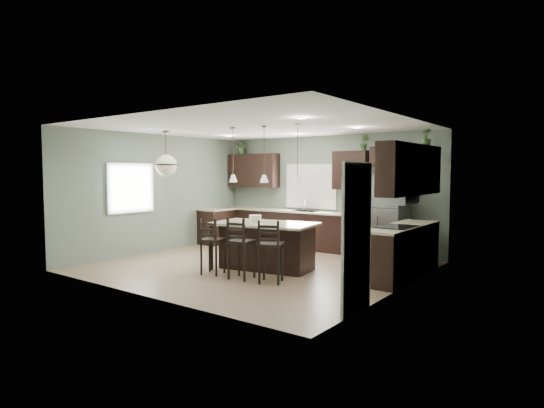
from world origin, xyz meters
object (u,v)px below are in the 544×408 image
Objects in this scene: bar_stool_right at (271,251)px; plant_back_left at (242,147)px; bar_stool_center at (241,248)px; kitchen_island at (264,246)px; serving_dish at (255,219)px; bar_stool_left at (213,246)px; refrigerator at (385,217)px.

plant_back_left is (-3.58, 3.47, 2.04)m from bar_stool_right.
kitchen_island is at bearing 92.61° from bar_stool_center.
serving_dish reaches higher than kitchen_island.
bar_stool_center reaches higher than bar_stool_right.
bar_stool_center is (0.68, 0.03, 0.02)m from bar_stool_left.
bar_stool_right is at bearing -56.15° from kitchen_island.
kitchen_island is 5.15× the size of plant_back_left.
serving_dish is 4.12m from plant_back_left.
refrigerator is at bearing 49.76° from kitchen_island.
bar_stool_right is (0.94, -0.75, -0.44)m from serving_dish.
refrigerator is at bearing 61.42° from bar_stool_center.
bar_stool_left is 0.96× the size of bar_stool_right.
refrigerator is 1.74× the size of bar_stool_left.
bar_stool_right is at bearing -102.05° from refrigerator.
kitchen_island is 1.78× the size of bar_stool_center.
refrigerator is 1.67× the size of bar_stool_center.
bar_stool_left is at bearing -130.51° from kitchen_island.
kitchen_island is 1.04m from bar_stool_left.
plant_back_left is at bearing 134.04° from serving_dish.
refrigerator is at bearing 53.89° from bar_stool_right.
serving_dish is 0.22× the size of bar_stool_center.
plant_back_left reaches higher than refrigerator.
bar_stool_left is (-0.53, -0.89, 0.07)m from kitchen_island.
refrigerator is 4.83× the size of plant_back_left.
bar_stool_left is 4.73m from plant_back_left.
plant_back_left is (-2.98, 3.55, 2.04)m from bar_stool_center.
plant_back_left is at bearing 122.69° from bar_stool_center.
refrigerator is 3.57m from bar_stool_center.
bar_stool_center reaches higher than bar_stool_left.
refrigerator is at bearing 44.70° from bar_stool_left.
refrigerator reaches higher than bar_stool_right.
plant_back_left is (-2.64, 2.73, 1.60)m from serving_dish.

